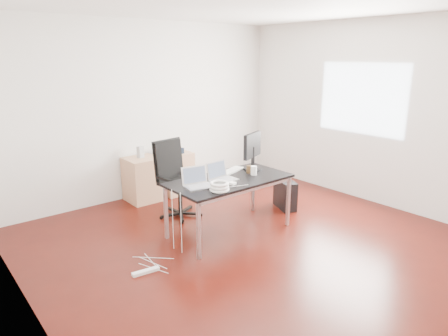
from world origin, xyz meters
TOP-DOWN VIEW (x-y plane):
  - room_shell at (0.04, 0.00)m, footprint 5.00×5.00m
  - desk at (-0.00, 0.44)m, footprint 1.60×0.80m
  - office_chair at (-0.21, 1.39)m, footprint 0.53×0.55m
  - filing_cabinet_left at (-0.30, 2.23)m, footprint 0.50×0.50m
  - filing_cabinet_right at (0.30, 2.23)m, footprint 0.50×0.50m
  - pc_tower at (1.21, 0.55)m, footprint 0.36×0.49m
  - wastebasket at (-0.09, 2.25)m, footprint 0.26×0.26m
  - power_strip at (-1.38, 0.20)m, footprint 0.31×0.10m
  - laptop_left at (-0.49, 0.45)m, footprint 0.37×0.31m
  - laptop_right at (-0.12, 0.46)m, footprint 0.36×0.29m
  - monitor at (0.54, 0.59)m, footprint 0.44×0.26m
  - keyboard at (0.24, 0.68)m, footprint 0.46×0.26m
  - cup_white at (0.36, 0.37)m, footprint 0.10×0.10m
  - cup_brown at (0.38, 0.48)m, footprint 0.10×0.10m
  - cable_coil at (-0.40, 0.15)m, footprint 0.24×0.24m
  - power_adapter at (-0.12, 0.23)m, footprint 0.09×0.09m
  - speaker at (-0.29, 2.26)m, footprint 0.10×0.09m
  - navy_garment at (0.23, 2.16)m, footprint 0.34×0.30m

SIDE VIEW (x-z plane):
  - power_strip at x=-1.38m, z-range 0.00..0.04m
  - wastebasket at x=-0.09m, z-range 0.00..0.28m
  - pc_tower at x=1.21m, z-range 0.00..0.44m
  - filing_cabinet_left at x=-0.30m, z-range 0.00..0.70m
  - filing_cabinet_right at x=0.30m, z-range 0.00..0.70m
  - office_chair at x=-0.21m, z-range 0.06..1.15m
  - desk at x=0.00m, z-range 0.31..1.04m
  - keyboard at x=0.24m, z-range 0.73..0.75m
  - power_adapter at x=-0.12m, z-range 0.73..0.76m
  - navy_garment at x=0.23m, z-range 0.70..0.79m
  - cup_brown at x=0.38m, z-range 0.73..0.83m
  - cable_coil at x=-0.40m, z-range 0.73..0.84m
  - laptop_left at x=-0.49m, z-range 0.67..0.90m
  - laptop_right at x=-0.12m, z-range 0.67..0.90m
  - speaker at x=-0.29m, z-range 0.70..0.88m
  - cup_white at x=0.36m, z-range 0.73..0.85m
  - monitor at x=0.54m, z-range 0.76..1.27m
  - room_shell at x=0.04m, z-range -1.10..3.90m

